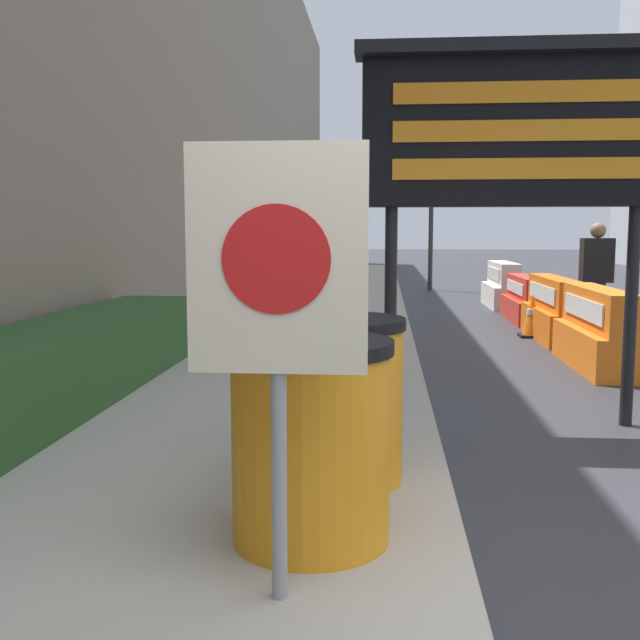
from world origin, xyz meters
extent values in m
cube|color=#706656|center=(-3.82, 9.80, 5.18)|extent=(0.40, 50.40, 10.36)
cube|color=#284C23|center=(-3.02, 3.09, 0.48)|extent=(0.90, 6.14, 0.63)
cylinder|color=orange|center=(-0.71, 0.77, 0.60)|extent=(0.71, 0.71, 0.86)
cylinder|color=black|center=(-0.71, 0.77, 1.06)|extent=(0.74, 0.74, 0.06)
cylinder|color=orange|center=(-0.64, 1.61, 0.60)|extent=(0.71, 0.71, 0.86)
cylinder|color=black|center=(-0.64, 1.61, 1.06)|extent=(0.74, 0.74, 0.06)
cylinder|color=gray|center=(-0.78, 0.21, 0.81)|extent=(0.06, 0.06, 1.30)
cube|color=beige|center=(-0.78, 0.19, 1.47)|extent=(0.66, 0.04, 0.84)
cylinder|color=red|center=(-0.78, 0.17, 1.47)|extent=(0.40, 0.01, 0.40)
cylinder|color=black|center=(-0.34, 3.60, 0.88)|extent=(0.10, 0.10, 1.75)
cylinder|color=black|center=(1.57, 3.60, 0.88)|extent=(0.10, 0.10, 1.75)
cube|color=black|center=(0.62, 3.60, 2.33)|extent=(2.38, 0.24, 1.15)
cube|color=black|center=(0.62, 3.53, 2.95)|extent=(2.50, 0.34, 0.10)
cube|color=orange|center=(0.62, 3.47, 2.62)|extent=(1.90, 0.02, 0.16)
cube|color=orange|center=(0.62, 3.47, 2.33)|extent=(1.90, 0.02, 0.16)
cube|color=orange|center=(0.62, 3.47, 2.04)|extent=(1.90, 0.02, 0.16)
cube|color=orange|center=(2.05, 6.17, 0.23)|extent=(0.57, 1.99, 0.46)
cube|color=orange|center=(2.05, 6.17, 0.69)|extent=(0.34, 1.99, 0.46)
cube|color=white|center=(1.86, 6.17, 0.69)|extent=(0.02, 1.59, 0.23)
cube|color=orange|center=(2.05, 8.48, 0.22)|extent=(0.53, 2.09, 0.45)
cube|color=orange|center=(2.05, 8.48, 0.67)|extent=(0.32, 2.09, 0.45)
cube|color=white|center=(1.88, 8.48, 0.67)|extent=(0.02, 1.67, 0.22)
cube|color=red|center=(2.05, 10.72, 0.19)|extent=(0.52, 1.96, 0.39)
cube|color=red|center=(2.05, 10.72, 0.58)|extent=(0.31, 1.96, 0.39)
cube|color=white|center=(1.88, 10.72, 0.58)|extent=(0.02, 1.57, 0.19)
cube|color=silver|center=(2.05, 13.06, 0.23)|extent=(0.64, 1.98, 0.46)
cube|color=silver|center=(2.05, 13.06, 0.69)|extent=(0.39, 1.98, 0.46)
cube|color=white|center=(1.84, 13.06, 0.69)|extent=(0.02, 1.58, 0.23)
cube|color=black|center=(1.79, 8.66, 0.02)|extent=(0.36, 0.36, 0.04)
cone|color=orange|center=(1.79, 8.66, 0.34)|extent=(0.29, 0.29, 0.61)
cylinder|color=white|center=(1.79, 8.66, 0.37)|extent=(0.17, 0.17, 0.09)
cube|color=black|center=(3.07, 15.23, 0.02)|extent=(0.36, 0.36, 0.04)
cone|color=orange|center=(3.07, 15.23, 0.34)|extent=(0.29, 0.29, 0.60)
cylinder|color=white|center=(3.07, 15.23, 0.37)|extent=(0.16, 0.16, 0.08)
cylinder|color=#2D2D30|center=(0.81, 17.27, 1.89)|extent=(0.12, 0.12, 3.77)
cube|color=#23281E|center=(0.81, 17.11, 3.35)|extent=(0.28, 0.28, 0.84)
sphere|color=#360605|center=(0.81, 16.96, 3.63)|extent=(0.15, 0.15, 0.15)
sphere|color=gold|center=(0.81, 16.96, 3.35)|extent=(0.15, 0.15, 0.15)
sphere|color=black|center=(0.81, 16.96, 3.07)|extent=(0.15, 0.15, 0.15)
cylinder|color=#23283D|center=(2.62, 8.73, 0.41)|extent=(0.13, 0.13, 0.81)
cylinder|color=#23283D|center=(2.77, 8.73, 0.41)|extent=(0.13, 0.13, 0.81)
cube|color=black|center=(2.70, 8.73, 1.13)|extent=(0.44, 0.26, 0.64)
sphere|color=#82664B|center=(2.70, 8.73, 1.57)|extent=(0.22, 0.22, 0.22)
camera|label=1|loc=(-0.39, -2.50, 1.57)|focal=42.00mm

